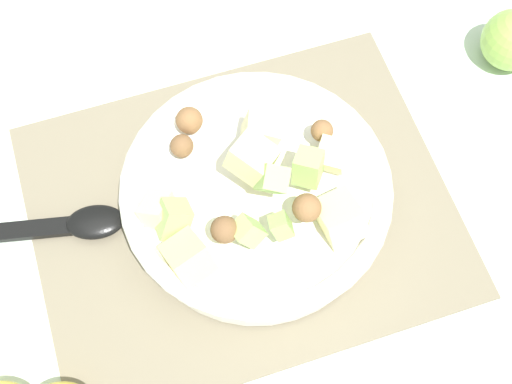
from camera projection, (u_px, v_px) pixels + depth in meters
ground_plane at (241, 210)px, 0.72m from camera, size 2.40×2.40×0.00m
placemat at (241, 209)px, 0.71m from camera, size 0.41×0.32×0.01m
salad_bowl at (256, 195)px, 0.68m from camera, size 0.25×0.25×0.12m
serving_spoon at (42, 228)px, 0.70m from camera, size 0.24×0.08×0.01m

